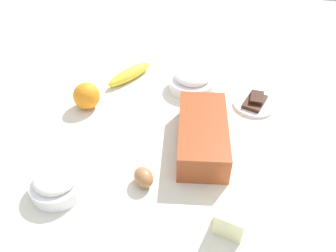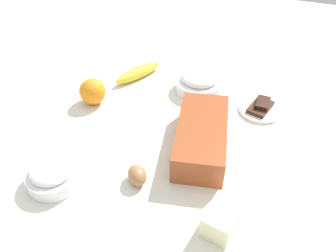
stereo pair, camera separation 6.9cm
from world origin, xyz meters
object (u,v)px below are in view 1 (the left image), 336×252
banana (130,74)px  orange_fruit (87,96)px  flour_bowl (57,183)px  loaf_pan (203,133)px  butter_block (234,214)px  sugar_bowl (192,80)px  chocolate_plate (255,103)px  egg_near_butter (144,177)px

banana → orange_fruit: (-0.18, 0.08, 0.02)m
flour_bowl → orange_fruit: (0.33, 0.07, 0.01)m
loaf_pan → butter_block: size_ratio=3.32×
sugar_bowl → orange_fruit: orange_fruit is taller
banana → chocolate_plate: size_ratio=1.46×
flour_bowl → sugar_bowl: size_ratio=0.82×
orange_fruit → butter_block: (-0.31, -0.49, -0.01)m
banana → orange_fruit: bearing=157.4°
egg_near_butter → loaf_pan: bearing=-34.1°
chocolate_plate → sugar_bowl: bearing=77.4°
flour_bowl → banana: flour_bowl is taller
loaf_pan → banana: loaf_pan is taller
sugar_bowl → butter_block: size_ratio=1.73×
butter_block → egg_near_butter: (0.06, 0.22, -0.01)m
loaf_pan → egg_near_butter: size_ratio=4.97×
egg_near_butter → chocolate_plate: bearing=-32.5°
loaf_pan → banana: size_ratio=1.57×
egg_near_butter → sugar_bowl: bearing=-4.8°
flour_bowl → butter_block: size_ratio=1.43×
orange_fruit → egg_near_butter: bearing=-134.3°
orange_fruit → egg_near_butter: (-0.26, -0.26, -0.02)m
loaf_pan → orange_fruit: (0.09, 0.38, -0.00)m
flour_bowl → butter_block: 0.42m
sugar_bowl → egg_near_butter: (-0.43, 0.04, -0.01)m
loaf_pan → sugar_bowl: loaf_pan is taller
flour_bowl → banana: size_ratio=0.68×
sugar_bowl → butter_block: bearing=-159.2°
flour_bowl → banana: bearing=-0.7°
flour_bowl → egg_near_butter: bearing=-69.3°
loaf_pan → orange_fruit: 0.39m
orange_fruit → egg_near_butter: orange_fruit is taller
orange_fruit → butter_block: orange_fruit is taller
egg_near_butter → banana: bearing=23.0°
orange_fruit → butter_block: size_ratio=0.92×
flour_bowl → sugar_bowl: bearing=-24.3°
sugar_bowl → orange_fruit: bearing=120.8°
orange_fruit → loaf_pan: bearing=-102.7°
flour_bowl → loaf_pan: bearing=-51.7°
loaf_pan → orange_fruit: orange_fruit is taller
banana → egg_near_butter: egg_near_butter is taller
flour_bowl → orange_fruit: orange_fruit is taller
banana → chocolate_plate: bearing=-96.8°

